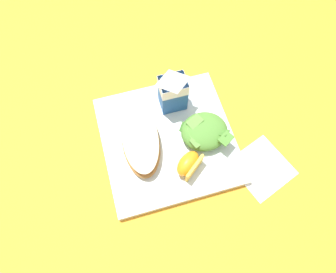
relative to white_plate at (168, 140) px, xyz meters
name	(u,v)px	position (x,y,z in m)	size (l,w,h in m)	color
ground	(168,141)	(0.00, 0.00, -0.01)	(3.00, 3.00, 0.00)	orange
white_plate	(168,140)	(0.00, 0.00, 0.00)	(0.28, 0.28, 0.02)	silver
cheesy_pizza_bread	(141,139)	(-0.06, 0.01, 0.03)	(0.10, 0.18, 0.04)	#A87038
green_salad_pile	(204,131)	(0.08, -0.01, 0.03)	(0.10, 0.10, 0.04)	#4C8433
milk_carton	(173,90)	(0.03, 0.08, 0.07)	(0.06, 0.05, 0.11)	#23569E
orange_wedge_front	(189,164)	(0.02, -0.07, 0.03)	(0.07, 0.07, 0.04)	orange
paper_napkin	(262,168)	(0.18, -0.11, -0.01)	(0.11, 0.11, 0.00)	white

